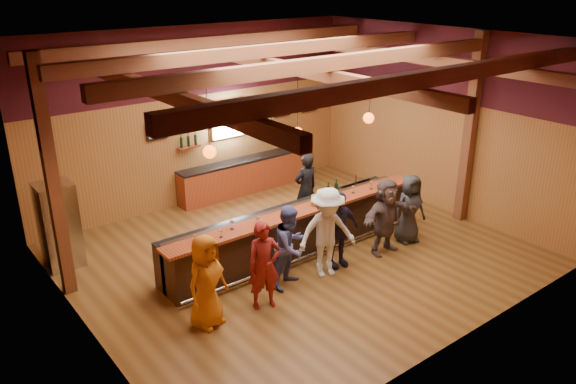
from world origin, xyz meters
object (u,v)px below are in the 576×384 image
customer_white (327,233)px  ice_bucket (316,200)px  stainless_fridge (59,225)px  customer_dark (409,209)px  customer_orange (206,281)px  customer_navy (338,230)px  customer_redvest (264,265)px  bar_counter (293,230)px  back_bar_cabinet (246,175)px  bartender (306,189)px  customer_denim (290,246)px  bottle_a (328,192)px  customer_brown (386,216)px

customer_white → ice_bucket: customer_white is taller
stainless_fridge → ice_bucket: stainless_fridge is taller
stainless_fridge → customer_dark: 7.43m
customer_orange → customer_navy: size_ratio=1.03×
customer_orange → customer_redvest: (1.10, -0.13, -0.01)m
customer_orange → customer_dark: 5.19m
customer_white → customer_navy: bearing=36.6°
bar_counter → customer_navy: (0.33, -1.04, 0.30)m
back_bar_cabinet → customer_navy: (-0.85, -4.61, 0.34)m
customer_white → customer_navy: customer_white is taller
stainless_fridge → bartender: 5.50m
customer_orange → bartender: (4.01, 2.24, 0.03)m
customer_denim → customer_orange: bearing=166.3°
ice_bucket → bottle_a: 0.47m
customer_redvest → ice_bucket: (2.07, 1.03, 0.39)m
bar_counter → stainless_fridge: stainless_fridge is taller
customer_brown → ice_bucket: (-1.20, 0.89, 0.38)m
back_bar_cabinet → customer_white: size_ratio=2.15×
customer_orange → bartender: bartender is taller
stainless_fridge → customer_white: customer_white is taller
customer_redvest → bottle_a: (2.53, 1.16, 0.42)m
stainless_fridge → customer_denim: stainless_fridge is taller
customer_redvest → bartender: 3.76m
back_bar_cabinet → bartender: bearing=-89.7°
customer_orange → bartender: bearing=12.5°
customer_dark → back_bar_cabinet: bearing=116.2°
stainless_fridge → customer_navy: 5.66m
customer_brown → bottle_a: (-0.75, 1.02, 0.42)m
stainless_fridge → customer_brown: bearing=-32.9°
back_bar_cabinet → customer_orange: size_ratio=2.37×
bar_counter → customer_white: customer_white is taller
customer_redvest → customer_dark: (4.09, 0.18, -0.04)m
bar_counter → stainless_fridge: 4.81m
back_bar_cabinet → bartender: bartender is taller
customer_redvest → bottle_a: size_ratio=4.47×
customer_denim → customer_dark: size_ratio=1.05×
customer_white → customer_orange: bearing=-161.6°
ice_bucket → customer_white: bearing=-117.1°
customer_brown → customer_white: bearing=178.6°
customer_dark → bottle_a: bearing=160.1°
stainless_fridge → customer_denim: size_ratio=1.09×
customer_navy → bartender: bearing=77.5°
stainless_fridge → customer_white: 5.43m
stainless_fridge → bartender: bearing=-15.0°
customer_dark → customer_white: bearing=-167.5°
bar_counter → bottle_a: size_ratio=16.96×
customer_white → bottle_a: (0.89, 0.99, 0.33)m
customer_redvest → customer_dark: size_ratio=1.06×
bottle_a → customer_navy: bearing=-119.4°
customer_redvest → ice_bucket: bearing=43.5°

